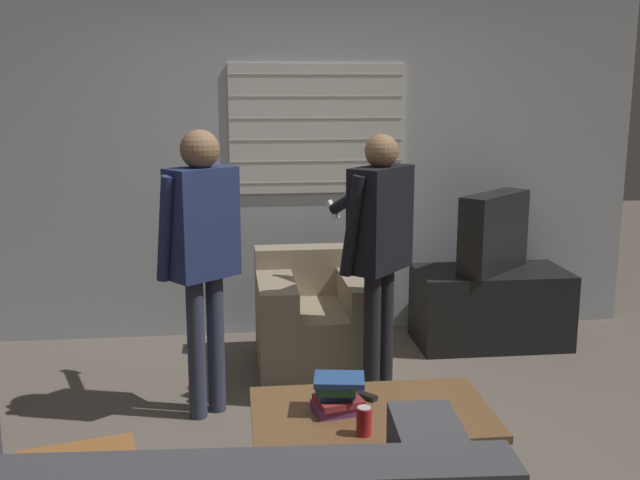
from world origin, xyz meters
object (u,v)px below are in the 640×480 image
(armchair_beige, at_px, (317,319))
(soda_can, at_px, (364,421))
(person_left_standing, at_px, (202,239))
(spare_remote, at_px, (364,396))
(tv, at_px, (494,232))
(person_right_standing, at_px, (379,236))
(coffee_table, at_px, (372,417))
(book_stack, at_px, (337,394))

(armchair_beige, distance_m, soda_can, 1.84)
(person_left_standing, height_order, spare_remote, person_left_standing)
(tv, distance_m, person_right_standing, 1.35)
(coffee_table, distance_m, person_right_standing, 1.22)
(coffee_table, relative_size, spare_remote, 8.96)
(soda_can, bearing_deg, armchair_beige, 89.88)
(armchair_beige, relative_size, tv, 1.33)
(person_right_standing, relative_size, soda_can, 12.65)
(coffee_table, relative_size, person_right_standing, 0.69)
(person_right_standing, bearing_deg, coffee_table, -150.54)
(coffee_table, relative_size, soda_can, 8.79)
(person_left_standing, distance_m, book_stack, 1.25)
(coffee_table, bearing_deg, soda_can, -108.11)
(person_right_standing, xyz_separation_m, book_stack, (-0.38, -1.01, -0.53))
(tv, bearing_deg, person_left_standing, -17.30)
(coffee_table, height_order, tv, tv)
(book_stack, relative_size, soda_can, 2.03)
(armchair_beige, xyz_separation_m, person_right_standing, (0.30, -0.59, 0.68))
(coffee_table, distance_m, person_left_standing, 1.39)
(tv, height_order, book_stack, tv)
(soda_can, bearing_deg, spare_remote, 79.62)
(armchair_beige, distance_m, book_stack, 1.61)
(spare_remote, bearing_deg, soda_can, -142.15)
(tv, relative_size, person_left_standing, 0.39)
(coffee_table, height_order, book_stack, book_stack)
(armchair_beige, relative_size, spare_remote, 6.91)
(person_right_standing, distance_m, soda_can, 1.40)
(armchair_beige, bearing_deg, tv, -167.64)
(soda_can, bearing_deg, person_left_standing, 121.48)
(spare_remote, bearing_deg, person_left_standing, 93.05)
(coffee_table, height_order, person_right_standing, person_right_standing)
(person_left_standing, height_order, person_right_standing, person_left_standing)
(person_left_standing, bearing_deg, soda_can, -96.61)
(armchair_beige, relative_size, book_stack, 3.34)
(tv, xyz_separation_m, person_right_standing, (-1.01, -0.88, 0.17))
(tv, bearing_deg, person_right_standing, -1.79)
(book_stack, distance_m, soda_can, 0.26)
(person_right_standing, bearing_deg, book_stack, -158.99)
(armchair_beige, height_order, spare_remote, armchair_beige)
(armchair_beige, xyz_separation_m, book_stack, (-0.09, -1.60, 0.15))
(tv, bearing_deg, soda_can, 15.54)
(coffee_table, distance_m, tv, 2.31)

